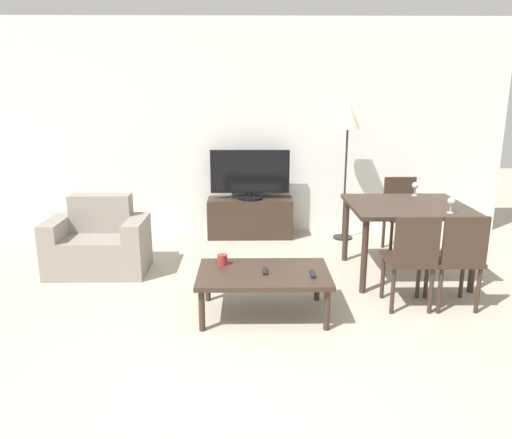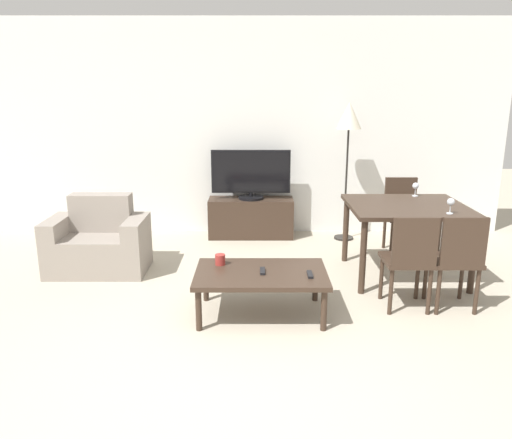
# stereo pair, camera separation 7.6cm
# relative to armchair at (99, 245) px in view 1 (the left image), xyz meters

# --- Properties ---
(ground_plane) EXTENTS (18.00, 18.00, 0.00)m
(ground_plane) POSITION_rel_armchair_xyz_m (1.35, -2.22, -0.29)
(ground_plane) COLOR #B2A893
(wall_back) EXTENTS (6.96, 0.06, 2.70)m
(wall_back) POSITION_rel_armchair_xyz_m (1.35, 1.50, 1.06)
(wall_back) COLOR white
(wall_back) RESTS_ON ground_plane
(armchair) EXTENTS (0.99, 0.60, 0.78)m
(armchair) POSITION_rel_armchair_xyz_m (0.00, 0.00, 0.00)
(armchair) COLOR gray
(armchair) RESTS_ON ground_plane
(tv_stand) EXTENTS (1.07, 0.39, 0.50)m
(tv_stand) POSITION_rel_armchair_xyz_m (1.57, 1.24, -0.04)
(tv_stand) COLOR #38281E
(tv_stand) RESTS_ON ground_plane
(tv) EXTENTS (0.99, 0.32, 0.62)m
(tv) POSITION_rel_armchair_xyz_m (1.57, 1.24, 0.52)
(tv) COLOR black
(tv) RESTS_ON tv_stand
(coffee_table) EXTENTS (1.09, 0.69, 0.38)m
(coffee_table) POSITION_rel_armchair_xyz_m (1.68, -1.06, 0.05)
(coffee_table) COLOR #38281E
(coffee_table) RESTS_ON ground_plane
(dining_table) EXTENTS (1.14, 1.03, 0.74)m
(dining_table) POSITION_rel_armchair_xyz_m (3.13, -0.16, 0.37)
(dining_table) COLOR #38281E
(dining_table) RESTS_ON ground_plane
(dining_chair_near) EXTENTS (0.40, 0.40, 0.85)m
(dining_chair_near) POSITION_rel_armchair_xyz_m (2.93, -0.97, 0.19)
(dining_chair_near) COLOR #38281E
(dining_chair_near) RESTS_ON ground_plane
(dining_chair_far) EXTENTS (0.40, 0.40, 0.85)m
(dining_chair_far) POSITION_rel_armchair_xyz_m (3.33, 0.66, 0.19)
(dining_chair_far) COLOR #38281E
(dining_chair_far) RESTS_ON ground_plane
(dining_chair_near_right) EXTENTS (0.40, 0.40, 0.85)m
(dining_chair_near_right) POSITION_rel_armchair_xyz_m (3.33, -0.97, 0.19)
(dining_chair_near_right) COLOR #38281E
(dining_chair_near_right) RESTS_ON ground_plane
(floor_lamp) EXTENTS (0.30, 0.30, 1.70)m
(floor_lamp) POSITION_rel_armchair_xyz_m (2.75, 1.13, 1.16)
(floor_lamp) COLOR black
(floor_lamp) RESTS_ON ground_plane
(remote_primary) EXTENTS (0.04, 0.15, 0.02)m
(remote_primary) POSITION_rel_armchair_xyz_m (1.69, -1.07, 0.10)
(remote_primary) COLOR black
(remote_primary) RESTS_ON coffee_table
(remote_secondary) EXTENTS (0.04, 0.15, 0.02)m
(remote_secondary) POSITION_rel_armchair_xyz_m (2.07, -1.14, 0.10)
(remote_secondary) COLOR black
(remote_secondary) RESTS_ON coffee_table
(cup_white_near) EXTENTS (0.09, 0.09, 0.09)m
(cup_white_near) POSITION_rel_armchair_xyz_m (1.33, -0.88, 0.14)
(cup_white_near) COLOR maroon
(cup_white_near) RESTS_ON coffee_table
(wine_glass_left) EXTENTS (0.07, 0.07, 0.15)m
(wine_glass_left) POSITION_rel_armchair_xyz_m (3.41, -0.53, 0.56)
(wine_glass_left) COLOR silver
(wine_glass_left) RESTS_ON dining_table
(wine_glass_center) EXTENTS (0.07, 0.07, 0.15)m
(wine_glass_center) POSITION_rel_armchair_xyz_m (3.32, 0.24, 0.56)
(wine_glass_center) COLOR silver
(wine_glass_center) RESTS_ON dining_table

